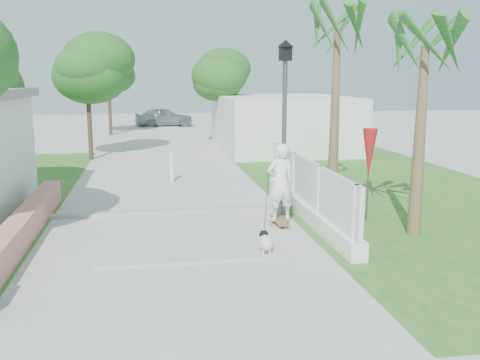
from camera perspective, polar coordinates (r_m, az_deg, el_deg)
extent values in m
plane|color=#B7B7B2|center=(8.53, -5.48, -13.60)|extent=(90.00, 90.00, 0.00)
cube|color=#B7B7B2|center=(27.97, -8.63, 3.64)|extent=(3.20, 36.00, 0.06)
cube|color=#999993|center=(14.19, -7.35, -3.36)|extent=(6.50, 0.25, 0.10)
cube|color=#246620|center=(17.81, 15.46, -0.88)|extent=(8.00, 20.00, 0.01)
cube|color=#D0766A|center=(12.50, -22.30, -4.91)|extent=(0.45, 8.00, 0.60)
cube|color=white|center=(13.75, 7.15, -3.18)|extent=(0.35, 7.00, 0.40)
cube|color=white|center=(13.59, 7.22, -0.11)|extent=(0.10, 7.00, 1.10)
cube|color=white|center=(10.69, 12.19, -4.41)|extent=(0.14, 0.14, 1.50)
cube|color=white|center=(12.70, 8.51, -1.85)|extent=(0.14, 0.14, 1.50)
cube|color=white|center=(14.76, 5.85, 0.01)|extent=(0.14, 0.14, 1.50)
cube|color=white|center=(16.66, 4.01, 1.30)|extent=(0.14, 0.14, 1.50)
cube|color=silver|center=(26.66, 4.46, 6.12)|extent=(6.00, 8.00, 2.60)
cylinder|color=#59595E|center=(14.10, 4.61, -2.98)|extent=(0.36, 0.36, 0.30)
cylinder|color=#59595E|center=(13.77, 4.72, 4.51)|extent=(0.12, 0.12, 4.00)
cube|color=black|center=(13.69, 4.87, 13.27)|extent=(0.28, 0.28, 0.35)
cone|color=black|center=(13.71, 4.88, 14.31)|extent=(0.44, 0.44, 0.18)
cylinder|color=white|center=(18.02, -7.32, 1.17)|extent=(0.12, 0.12, 1.00)
sphere|color=white|center=(17.94, -7.36, 2.80)|extent=(0.14, 0.14, 0.14)
cylinder|color=#59595E|center=(13.60, 13.50, -0.11)|extent=(0.04, 0.04, 2.00)
cone|color=#B1191B|center=(13.48, 13.63, 2.81)|extent=(0.36, 0.36, 1.20)
cylinder|color=#4C3826|center=(23.93, -15.79, 6.69)|extent=(0.20, 0.20, 3.85)
ellipsoid|color=#205016|center=(23.87, -16.00, 10.64)|extent=(3.40, 3.40, 2.55)
ellipsoid|color=#205016|center=(23.66, -15.61, 11.51)|extent=(2.89, 2.89, 2.18)
ellipsoid|color=#205016|center=(24.11, -16.52, 12.28)|extent=(2.55, 2.55, 1.90)
cylinder|color=#4C3826|center=(28.05, -2.14, 7.31)|extent=(0.20, 0.20, 3.50)
ellipsoid|color=#205016|center=(28.00, -2.16, 10.37)|extent=(3.00, 3.00, 2.25)
ellipsoid|color=#205016|center=(27.83, -1.69, 11.09)|extent=(2.55, 2.55, 1.92)
ellipsoid|color=#205016|center=(28.17, -2.64, 11.79)|extent=(2.25, 2.25, 1.68)
cylinder|color=#4C3826|center=(33.86, -13.75, 7.93)|extent=(0.20, 0.20, 3.85)
ellipsoid|color=#205016|center=(33.82, -13.88, 10.72)|extent=(3.20, 3.20, 2.40)
ellipsoid|color=#205016|center=(33.61, -13.58, 11.33)|extent=(2.72, 2.72, 2.05)
ellipsoid|color=#205016|center=(34.04, -14.25, 11.88)|extent=(2.40, 2.40, 1.79)
cone|color=brown|center=(15.19, 10.06, 6.49)|extent=(0.32, 0.32, 4.80)
cone|color=brown|center=(12.53, 18.58, 3.80)|extent=(0.32, 0.32, 4.20)
cube|color=olive|center=(13.06, 4.27, -4.31)|extent=(0.42, 1.00, 0.02)
imported|color=white|center=(12.84, 4.33, -0.23)|extent=(0.74, 0.55, 1.87)
cylinder|color=gray|center=(12.73, 4.27, -5.04)|extent=(0.03, 0.07, 0.07)
cylinder|color=gray|center=(12.77, 5.03, -5.00)|extent=(0.03, 0.07, 0.07)
cylinder|color=gray|center=(13.38, 3.54, -4.23)|extent=(0.03, 0.07, 0.07)
cylinder|color=gray|center=(13.42, 4.27, -4.19)|extent=(0.03, 0.07, 0.07)
ellipsoid|color=silver|center=(10.93, 2.76, -6.69)|extent=(0.30, 0.49, 0.30)
sphere|color=black|center=(11.12, 2.55, -5.89)|extent=(0.19, 0.19, 0.19)
sphere|color=silver|center=(11.21, 2.47, -5.87)|extent=(0.09, 0.09, 0.09)
cone|color=black|center=(11.09, 2.32, -5.45)|extent=(0.06, 0.06, 0.07)
cone|color=black|center=(11.10, 2.79, -5.43)|extent=(0.06, 0.06, 0.07)
cylinder|color=silver|center=(11.08, 2.29, -7.31)|extent=(0.04, 0.04, 0.14)
cylinder|color=silver|center=(11.10, 2.99, -7.28)|extent=(0.04, 0.04, 0.14)
cylinder|color=silver|center=(10.87, 2.50, -7.68)|extent=(0.04, 0.04, 0.14)
cylinder|color=silver|center=(10.89, 3.21, -7.65)|extent=(0.04, 0.04, 0.14)
cylinder|color=silver|center=(10.70, 2.98, -6.65)|extent=(0.03, 0.12, 0.12)
imported|color=#A3A4AB|center=(39.02, -8.12, 6.69)|extent=(4.27, 2.18, 1.39)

